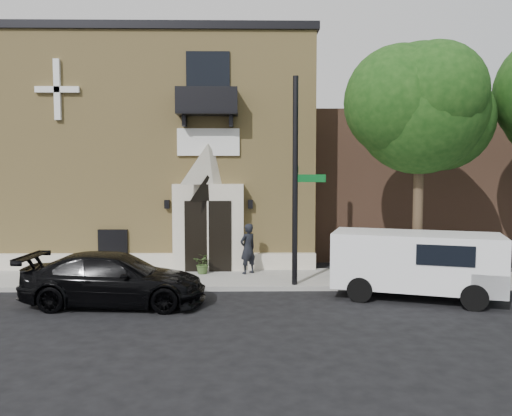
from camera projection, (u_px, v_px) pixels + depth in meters
The scene contains 12 objects.
ground at pixel (233, 291), 15.87m from camera, with size 120.00×120.00×0.00m, color black.
sidewalk at pixel (263, 279), 17.38m from camera, with size 42.00×3.00×0.15m, color gray.
church at pixel (175, 154), 23.42m from camera, with size 12.20×11.01×9.30m.
neighbour_building at pixel (480, 184), 24.80m from camera, with size 18.00×8.00×6.40m, color brown.
street_tree_left at pixel (422, 107), 15.88m from camera, with size 4.97×4.38×7.77m.
black_sedan at pixel (115, 279), 14.22m from camera, with size 2.10×5.16×1.50m, color black.
cargo_van at pixel (422, 262), 14.87m from camera, with size 5.19×3.34×1.98m.
street_sign at pixel (296, 181), 15.96m from camera, with size 1.05×1.16×6.67m.
fire_hydrant at pixel (398, 272), 16.11m from camera, with size 0.48×0.39×0.85m.
dumpster at pixel (469, 261), 16.80m from camera, with size 1.99×1.18×1.27m.
planter at pixel (203, 263), 17.87m from camera, with size 0.67×0.58×0.74m, color #3C5728.
pedestrian_near at pixel (248, 249), 17.86m from camera, with size 0.66×0.43×1.81m, color black.
Camera 1 is at (0.48, -15.64, 3.81)m, focal length 35.00 mm.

